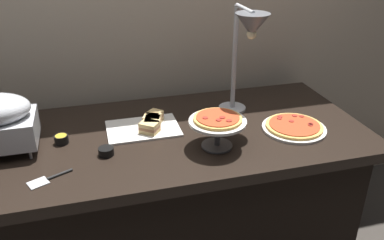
% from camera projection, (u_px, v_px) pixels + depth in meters
% --- Properties ---
extents(back_wall, '(4.40, 0.04, 2.40)m').
position_uv_depth(back_wall, '(140.00, 15.00, 2.08)').
color(back_wall, tan).
rests_on(back_wall, ground_plane).
extents(buffet_table, '(1.90, 0.84, 0.76)m').
position_uv_depth(buffet_table, '(165.00, 199.00, 2.01)').
color(buffet_table, black).
rests_on(buffet_table, ground_plane).
extents(heat_lamp, '(0.15, 0.33, 0.54)m').
position_uv_depth(heat_lamp, '(248.00, 37.00, 1.76)').
color(heat_lamp, '#B7BABF').
rests_on(heat_lamp, buffet_table).
extents(pizza_plate_front, '(0.30, 0.30, 0.03)m').
position_uv_depth(pizza_plate_front, '(294.00, 127.00, 1.87)').
color(pizza_plate_front, white).
rests_on(pizza_plate_front, buffet_table).
extents(pizza_plate_center, '(0.24, 0.24, 0.14)m').
position_uv_depth(pizza_plate_center, '(218.00, 123.00, 1.68)').
color(pizza_plate_center, '#595B60').
rests_on(pizza_plate_center, buffet_table).
extents(sandwich_platter, '(0.33, 0.24, 0.06)m').
position_uv_depth(sandwich_platter, '(148.00, 125.00, 1.87)').
color(sandwich_platter, white).
rests_on(sandwich_platter, buffet_table).
extents(sauce_cup_near, '(0.06, 0.06, 0.04)m').
position_uv_depth(sauce_cup_near, '(61.00, 139.00, 1.75)').
color(sauce_cup_near, black).
rests_on(sauce_cup_near, buffet_table).
extents(sauce_cup_far, '(0.06, 0.06, 0.03)m').
position_uv_depth(sauce_cup_far, '(106.00, 151.00, 1.66)').
color(sauce_cup_far, black).
rests_on(sauce_cup_far, buffet_table).
extents(serving_spatula, '(0.17, 0.10, 0.01)m').
position_uv_depth(serving_spatula, '(49.00, 179.00, 1.51)').
color(serving_spatula, '#B7BABF').
rests_on(serving_spatula, buffet_table).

